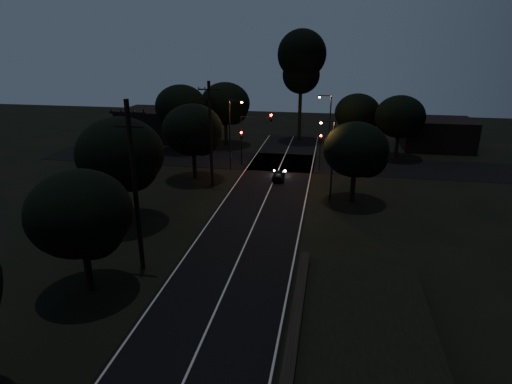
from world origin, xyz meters
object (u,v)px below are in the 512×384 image
(utility_pole_mid, at_px, (135,185))
(utility_pole_far, at_px, (211,133))
(streetlight_b, at_px, (328,123))
(signal_right, at_px, (320,145))
(streetlight_a, at_px, (231,130))
(car, at_px, (279,175))
(tall_pine, at_px, (302,61))
(signal_left, at_px, (241,142))
(streetlight_c, at_px, (331,155))
(signal_mast, at_px, (256,130))

(utility_pole_mid, bearing_deg, utility_pole_far, 90.00)
(streetlight_b, bearing_deg, utility_pole_far, -133.30)
(signal_right, bearing_deg, streetlight_a, -168.66)
(streetlight_a, bearing_deg, signal_right, 11.34)
(signal_right, distance_m, car, 6.74)
(utility_pole_mid, height_order, car, utility_pole_mid)
(utility_pole_mid, height_order, streetlight_b, utility_pole_mid)
(tall_pine, relative_size, streetlight_b, 1.96)
(signal_left, xyz_separation_m, signal_right, (9.20, 0.00, 0.00))
(streetlight_c, bearing_deg, streetlight_a, 144.31)
(utility_pole_far, bearing_deg, car, 26.33)
(utility_pole_far, distance_m, signal_left, 8.53)
(tall_pine, xyz_separation_m, signal_mast, (-3.91, -15.01, -6.95))
(signal_right, distance_m, streetlight_b, 4.45)
(streetlight_c, bearing_deg, signal_left, 136.24)
(utility_pole_mid, relative_size, car, 3.51)
(signal_left, relative_size, car, 1.31)
(utility_pole_mid, height_order, streetlight_a, utility_pole_mid)
(utility_pole_mid, xyz_separation_m, streetlight_c, (11.83, 15.00, -1.39))
(signal_mast, bearing_deg, utility_pole_mid, -97.04)
(tall_pine, relative_size, streetlight_c, 2.09)
(utility_pole_mid, distance_m, streetlight_b, 31.15)
(utility_pole_far, xyz_separation_m, signal_mast, (3.09, 7.99, -1.15))
(signal_left, bearing_deg, signal_mast, 0.13)
(signal_left, bearing_deg, streetlight_c, -43.76)
(streetlight_a, bearing_deg, utility_pole_far, -96.59)
(signal_mast, bearing_deg, utility_pole_far, -111.11)
(car, bearing_deg, streetlight_c, 132.82)
(utility_pole_mid, xyz_separation_m, streetlight_a, (0.69, 23.00, -1.10))
(streetlight_b, height_order, streetlight_c, streetlight_b)
(utility_pole_mid, height_order, signal_right, utility_pole_mid)
(signal_left, distance_m, signal_mast, 2.26)
(signal_left, xyz_separation_m, streetlight_b, (9.91, 4.01, 1.80))
(signal_left, distance_m, streetlight_b, 10.84)
(signal_left, height_order, signal_mast, signal_mast)
(signal_mast, bearing_deg, streetlight_b, 25.99)
(tall_pine, distance_m, car, 22.54)
(utility_pole_mid, xyz_separation_m, signal_right, (10.60, 24.99, -2.90))
(tall_pine, xyz_separation_m, signal_right, (3.60, -15.01, -8.45))
(streetlight_c, bearing_deg, tall_pine, 100.93)
(tall_pine, relative_size, car, 5.00)
(utility_pole_mid, xyz_separation_m, utility_pole_far, (0.00, 17.00, -0.25))
(utility_pole_far, relative_size, signal_left, 2.56)
(signal_right, bearing_deg, tall_pine, 103.49)
(signal_mast, bearing_deg, streetlight_a, -140.23)
(signal_right, xyz_separation_m, streetlight_b, (0.71, 4.01, 1.80))
(streetlight_c, relative_size, car, 2.40)
(signal_right, bearing_deg, signal_mast, 179.97)
(tall_pine, xyz_separation_m, signal_left, (-5.60, -15.01, -8.45))
(signal_mast, height_order, streetlight_b, streetlight_b)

